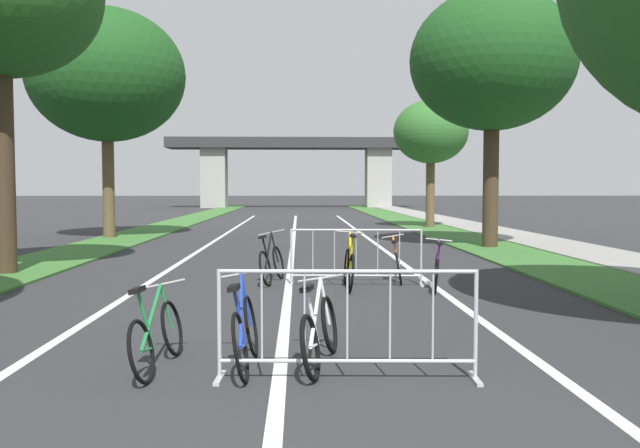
{
  "coord_description": "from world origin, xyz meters",
  "views": [
    {
      "loc": [
        0.19,
        -1.68,
        1.81
      ],
      "look_at": [
        0.7,
        14.15,
        0.94
      ],
      "focal_mm": 37.12,
      "sensor_mm": 36.0,
      "label": 1
    }
  ],
  "objects_px": {
    "tree_right_cypress_far": "(492,61)",
    "bicycle_yellow_2": "(349,267)",
    "tree_right_oak_near": "(431,133)",
    "bicycle_orange_3": "(398,263)",
    "bicycle_blue_0": "(245,332)",
    "bicycle_purple_6": "(436,270)",
    "bicycle_white_4": "(320,331)",
    "bicycle_black_1": "(272,263)",
    "crowd_barrier_second": "(356,257)",
    "tree_left_maple_mid": "(107,76)",
    "bicycle_green_5": "(157,334)",
    "crowd_barrier_nearest": "(347,325)"
  },
  "relations": [
    {
      "from": "crowd_barrier_nearest",
      "to": "bicycle_yellow_2",
      "type": "distance_m",
      "value": 5.64
    },
    {
      "from": "tree_right_cypress_far",
      "to": "bicycle_white_4",
      "type": "xyz_separation_m",
      "value": [
        -5.52,
        -12.95,
        -5.2
      ]
    },
    {
      "from": "tree_left_maple_mid",
      "to": "tree_right_cypress_far",
      "type": "relative_size",
      "value": 1.06
    },
    {
      "from": "tree_right_cypress_far",
      "to": "crowd_barrier_nearest",
      "type": "distance_m",
      "value": 15.3
    },
    {
      "from": "bicycle_blue_0",
      "to": "bicycle_purple_6",
      "type": "height_order",
      "value": "bicycle_blue_0"
    },
    {
      "from": "tree_left_maple_mid",
      "to": "tree_right_oak_near",
      "type": "height_order",
      "value": "tree_left_maple_mid"
    },
    {
      "from": "bicycle_blue_0",
      "to": "bicycle_white_4",
      "type": "relative_size",
      "value": 0.96
    },
    {
      "from": "tree_right_cypress_far",
      "to": "bicycle_yellow_2",
      "type": "distance_m",
      "value": 10.55
    },
    {
      "from": "bicycle_purple_6",
      "to": "crowd_barrier_second",
      "type": "bearing_deg",
      "value": 167.36
    },
    {
      "from": "bicycle_orange_3",
      "to": "bicycle_purple_6",
      "type": "bearing_deg",
      "value": -58.91
    },
    {
      "from": "bicycle_black_1",
      "to": "bicycle_white_4",
      "type": "bearing_deg",
      "value": -71.39
    },
    {
      "from": "tree_right_oak_near",
      "to": "bicycle_yellow_2",
      "type": "distance_m",
      "value": 18.87
    },
    {
      "from": "bicycle_orange_3",
      "to": "tree_right_oak_near",
      "type": "bearing_deg",
      "value": 83.76
    },
    {
      "from": "tree_right_oak_near",
      "to": "crowd_barrier_second",
      "type": "height_order",
      "value": "tree_right_oak_near"
    },
    {
      "from": "tree_left_maple_mid",
      "to": "crowd_barrier_second",
      "type": "distance_m",
      "value": 14.94
    },
    {
      "from": "tree_left_maple_mid",
      "to": "bicycle_white_4",
      "type": "bearing_deg",
      "value": -67.85
    },
    {
      "from": "tree_right_cypress_far",
      "to": "tree_right_oak_near",
      "type": "xyz_separation_m",
      "value": [
        0.18,
        9.95,
        -1.27
      ]
    },
    {
      "from": "tree_left_maple_mid",
      "to": "bicycle_orange_3",
      "type": "xyz_separation_m",
      "value": [
        8.69,
        -11.04,
        -5.41
      ]
    },
    {
      "from": "bicycle_black_1",
      "to": "bicycle_orange_3",
      "type": "distance_m",
      "value": 2.45
    },
    {
      "from": "crowd_barrier_second",
      "to": "bicycle_black_1",
      "type": "xyz_separation_m",
      "value": [
        -1.58,
        0.4,
        -0.15
      ]
    },
    {
      "from": "tree_right_cypress_far",
      "to": "bicycle_black_1",
      "type": "distance_m",
      "value": 10.72
    },
    {
      "from": "bicycle_white_4",
      "to": "bicycle_orange_3",
      "type": "bearing_deg",
      "value": 86.49
    },
    {
      "from": "crowd_barrier_second",
      "to": "bicycle_orange_3",
      "type": "bearing_deg",
      "value": 33.16
    },
    {
      "from": "tree_right_oak_near",
      "to": "bicycle_white_4",
      "type": "height_order",
      "value": "tree_right_oak_near"
    },
    {
      "from": "bicycle_black_1",
      "to": "bicycle_purple_6",
      "type": "height_order",
      "value": "bicycle_black_1"
    },
    {
      "from": "tree_left_maple_mid",
      "to": "bicycle_green_5",
      "type": "height_order",
      "value": "tree_left_maple_mid"
    },
    {
      "from": "tree_left_maple_mid",
      "to": "tree_right_cypress_far",
      "type": "distance_m",
      "value": 13.2
    },
    {
      "from": "bicycle_blue_0",
      "to": "tree_right_cypress_far",
      "type": "bearing_deg",
      "value": 66.0
    },
    {
      "from": "bicycle_white_4",
      "to": "bicycle_blue_0",
      "type": "bearing_deg",
      "value": -161.04
    },
    {
      "from": "bicycle_blue_0",
      "to": "bicycle_black_1",
      "type": "bearing_deg",
      "value": 91.54
    },
    {
      "from": "tree_right_cypress_far",
      "to": "tree_right_oak_near",
      "type": "relative_size",
      "value": 1.33
    },
    {
      "from": "bicycle_yellow_2",
      "to": "bicycle_purple_6",
      "type": "height_order",
      "value": "bicycle_yellow_2"
    },
    {
      "from": "crowd_barrier_nearest",
      "to": "bicycle_orange_3",
      "type": "height_order",
      "value": "crowd_barrier_nearest"
    },
    {
      "from": "tree_right_cypress_far",
      "to": "crowd_barrier_nearest",
      "type": "height_order",
      "value": "tree_right_cypress_far"
    },
    {
      "from": "bicycle_white_4",
      "to": "tree_left_maple_mid",
      "type": "bearing_deg",
      "value": 124.28
    },
    {
      "from": "bicycle_white_4",
      "to": "tree_right_cypress_far",
      "type": "bearing_deg",
      "value": 79.02
    },
    {
      "from": "bicycle_white_4",
      "to": "bicycle_purple_6",
      "type": "xyz_separation_m",
      "value": [
        2.23,
        4.94,
        0.0
      ]
    },
    {
      "from": "bicycle_blue_0",
      "to": "bicycle_orange_3",
      "type": "height_order",
      "value": "bicycle_blue_0"
    },
    {
      "from": "tree_right_cypress_far",
      "to": "bicycle_white_4",
      "type": "distance_m",
      "value": 15.0
    },
    {
      "from": "bicycle_green_5",
      "to": "bicycle_white_4",
      "type": "bearing_deg",
      "value": 7.05
    },
    {
      "from": "bicycle_black_1",
      "to": "tree_right_cypress_far",
      "type": "bearing_deg",
      "value": 59.8
    },
    {
      "from": "tree_right_cypress_far",
      "to": "bicycle_orange_3",
      "type": "height_order",
      "value": "tree_right_cypress_far"
    },
    {
      "from": "bicycle_yellow_2",
      "to": "bicycle_orange_3",
      "type": "height_order",
      "value": "bicycle_yellow_2"
    },
    {
      "from": "crowd_barrier_second",
      "to": "bicycle_blue_0",
      "type": "bearing_deg",
      "value": -105.84
    },
    {
      "from": "bicycle_green_5",
      "to": "crowd_barrier_nearest",
      "type": "bearing_deg",
      "value": -8.28
    },
    {
      "from": "tree_right_oak_near",
      "to": "bicycle_orange_3",
      "type": "distance_m",
      "value": 17.7
    },
    {
      "from": "bicycle_yellow_2",
      "to": "bicycle_green_5",
      "type": "bearing_deg",
      "value": -114.41
    },
    {
      "from": "tree_right_cypress_far",
      "to": "bicycle_orange_3",
      "type": "xyz_separation_m",
      "value": [
        -3.81,
        -6.83,
        -5.2
      ]
    },
    {
      "from": "tree_left_maple_mid",
      "to": "crowd_barrier_nearest",
      "type": "distance_m",
      "value": 19.78
    },
    {
      "from": "tree_right_oak_near",
      "to": "bicycle_yellow_2",
      "type": "relative_size",
      "value": 3.47
    }
  ]
}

